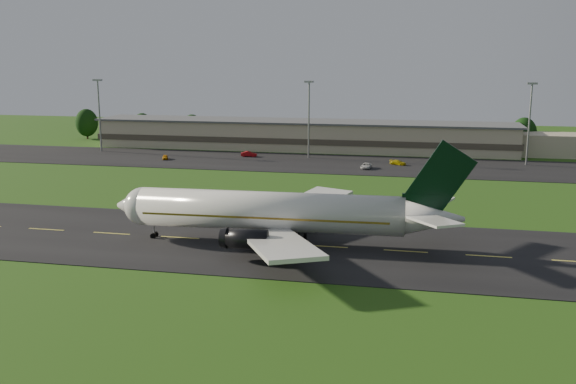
% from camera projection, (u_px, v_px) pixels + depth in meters
% --- Properties ---
extents(ground, '(360.00, 360.00, 0.00)m').
position_uv_depth(ground, '(180.00, 238.00, 95.05)').
color(ground, '#1E4812').
rests_on(ground, ground).
extents(taxiway, '(220.00, 30.00, 0.10)m').
position_uv_depth(taxiway, '(180.00, 238.00, 95.04)').
color(taxiway, black).
rests_on(taxiway, ground).
extents(apron, '(260.00, 30.00, 0.10)m').
position_uv_depth(apron, '(284.00, 162.00, 163.96)').
color(apron, black).
rests_on(apron, ground).
extents(airliner, '(51.29, 42.15, 15.57)m').
position_uv_depth(airliner, '(276.00, 212.00, 91.16)').
color(airliner, white).
rests_on(airliner, ground).
extents(terminal, '(145.00, 16.00, 8.40)m').
position_uv_depth(terminal, '(323.00, 136.00, 185.00)').
color(terminal, tan).
rests_on(terminal, ground).
extents(light_mast_west, '(2.40, 1.20, 20.35)m').
position_uv_depth(light_mast_west, '(99.00, 107.00, 180.20)').
color(light_mast_west, gray).
rests_on(light_mast_west, ground).
extents(light_mast_centre, '(2.40, 1.20, 20.35)m').
position_uv_depth(light_mast_centre, '(309.00, 110.00, 167.99)').
color(light_mast_centre, gray).
rests_on(light_mast_centre, ground).
extents(light_mast_east, '(2.40, 1.20, 20.35)m').
position_uv_depth(light_mast_east, '(530.00, 114.00, 156.80)').
color(light_mast_east, gray).
rests_on(light_mast_east, ground).
extents(tree_line, '(193.85, 9.30, 10.15)m').
position_uv_depth(tree_line, '(391.00, 131.00, 190.11)').
color(tree_line, black).
rests_on(tree_line, ground).
extents(service_vehicle_a, '(2.55, 3.70, 1.17)m').
position_uv_depth(service_vehicle_a, '(165.00, 157.00, 167.82)').
color(service_vehicle_a, orange).
rests_on(service_vehicle_a, apron).
extents(service_vehicle_b, '(4.37, 1.87, 1.40)m').
position_uv_depth(service_vehicle_b, '(249.00, 154.00, 172.47)').
color(service_vehicle_b, '#9D0A0F').
rests_on(service_vehicle_b, apron).
extents(service_vehicle_c, '(2.51, 4.81, 1.29)m').
position_uv_depth(service_vehicle_c, '(366.00, 166.00, 153.98)').
color(service_vehicle_c, silver).
rests_on(service_vehicle_c, apron).
extents(service_vehicle_d, '(4.44, 3.04, 1.19)m').
position_uv_depth(service_vehicle_d, '(398.00, 162.00, 159.22)').
color(service_vehicle_d, gold).
rests_on(service_vehicle_d, apron).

